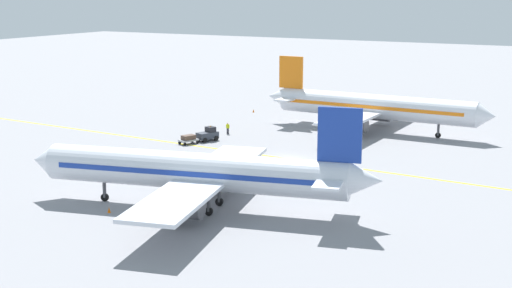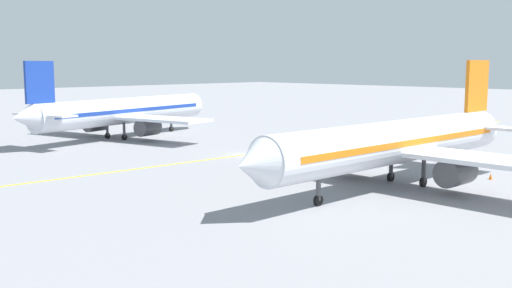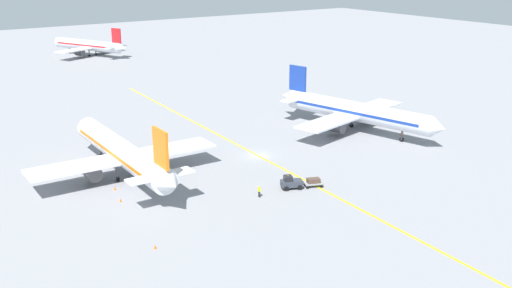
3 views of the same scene
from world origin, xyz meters
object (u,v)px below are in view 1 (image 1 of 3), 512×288
(airplane_adjacent_stand, at_px, (198,172))
(baggage_cart_trailing, at_px, (188,139))
(airplane_at_gate, at_px, (372,107))
(traffic_cone_far_edge, at_px, (253,111))
(ground_crew_worker, at_px, (228,128))
(traffic_cone_mid_apron, at_px, (109,210))
(baggage_tug_dark, at_px, (208,134))
(traffic_cone_by_wingtip, at_px, (352,123))
(traffic_cone_near_nose, at_px, (328,120))

(airplane_adjacent_stand, distance_m, baggage_cart_trailing, 29.99)
(airplane_at_gate, xyz_separation_m, baggage_cart_trailing, (20.56, -19.09, -2.95))
(traffic_cone_far_edge, bearing_deg, ground_crew_worker, 17.34)
(traffic_cone_mid_apron, bearing_deg, baggage_tug_dark, -163.95)
(airplane_at_gate, xyz_separation_m, traffic_cone_mid_apron, (49.77, -8.58, -3.43))
(airplane_at_gate, relative_size, ground_crew_worker, 21.10)
(airplane_at_gate, height_order, baggage_cart_trailing, airplane_at_gate)
(traffic_cone_by_wingtip, bearing_deg, airplane_at_gate, 53.60)
(airplane_at_gate, xyz_separation_m, ground_crew_worker, (12.03, -17.89, -2.80))
(traffic_cone_by_wingtip, bearing_deg, baggage_tug_dark, -33.16)
(airplane_at_gate, relative_size, traffic_cone_near_nose, 64.44)
(baggage_tug_dark, relative_size, traffic_cone_far_edge, 6.08)
(baggage_cart_trailing, relative_size, traffic_cone_by_wingtip, 5.33)
(baggage_cart_trailing, relative_size, traffic_cone_near_nose, 5.33)
(airplane_adjacent_stand, distance_m, traffic_cone_near_nose, 49.56)
(traffic_cone_near_nose, relative_size, traffic_cone_mid_apron, 1.00)
(traffic_cone_far_edge, bearing_deg, airplane_at_gate, 75.43)
(ground_crew_worker, distance_m, traffic_cone_far_edge, 19.03)
(baggage_cart_trailing, relative_size, traffic_cone_mid_apron, 5.33)
(airplane_adjacent_stand, height_order, traffic_cone_mid_apron, airplane_adjacent_stand)
(baggage_cart_trailing, bearing_deg, ground_crew_worker, 171.97)
(airplane_adjacent_stand, relative_size, traffic_cone_mid_apron, 64.01)
(airplane_at_gate, bearing_deg, traffic_cone_by_wingtip, -126.40)
(traffic_cone_by_wingtip, bearing_deg, traffic_cone_far_edge, -98.64)
(baggage_tug_dark, bearing_deg, airplane_at_gate, 134.39)
(ground_crew_worker, xyz_separation_m, traffic_cone_mid_apron, (37.74, 9.31, -0.63))
(baggage_tug_dark, bearing_deg, ground_crew_worker, -179.81)
(traffic_cone_by_wingtip, bearing_deg, traffic_cone_near_nose, -102.32)
(airplane_at_gate, height_order, traffic_cone_mid_apron, airplane_at_gate)
(ground_crew_worker, relative_size, traffic_cone_mid_apron, 3.05)
(airplane_adjacent_stand, relative_size, traffic_cone_by_wingtip, 64.01)
(traffic_cone_near_nose, relative_size, traffic_cone_far_edge, 1.00)
(traffic_cone_near_nose, distance_m, traffic_cone_far_edge, 14.94)
(airplane_adjacent_stand, xyz_separation_m, baggage_cart_trailing, (-24.20, -17.46, -2.95))
(traffic_cone_mid_apron, bearing_deg, airplane_at_gate, 170.21)
(airplane_at_gate, bearing_deg, ground_crew_worker, -56.08)
(airplane_at_gate, distance_m, baggage_cart_trailing, 28.21)
(ground_crew_worker, bearing_deg, baggage_tug_dark, 0.19)
(airplane_adjacent_stand, relative_size, baggage_tug_dark, 10.53)
(baggage_cart_trailing, bearing_deg, traffic_cone_mid_apron, 19.79)
(airplane_at_gate, bearing_deg, traffic_cone_near_nose, -115.47)
(airplane_adjacent_stand, relative_size, baggage_cart_trailing, 12.00)
(airplane_adjacent_stand, height_order, ground_crew_worker, airplane_adjacent_stand)
(airplane_at_gate, height_order, traffic_cone_far_edge, airplane_at_gate)
(ground_crew_worker, bearing_deg, traffic_cone_near_nose, 150.56)
(baggage_tug_dark, height_order, traffic_cone_by_wingtip, baggage_tug_dark)
(baggage_tug_dark, distance_m, baggage_cart_trailing, 3.30)
(baggage_tug_dark, relative_size, ground_crew_worker, 1.99)
(baggage_cart_trailing, bearing_deg, traffic_cone_far_edge, -170.50)
(ground_crew_worker, distance_m, traffic_cone_mid_apron, 38.88)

